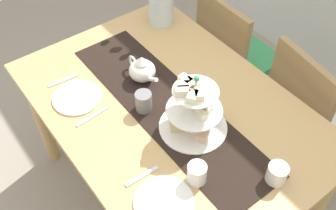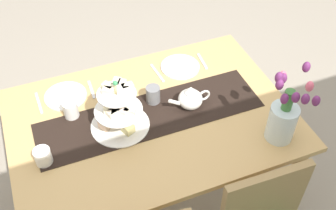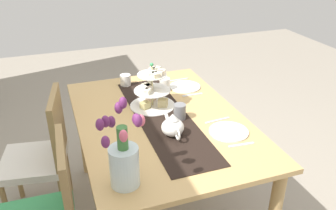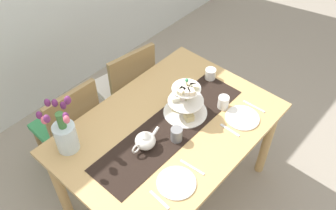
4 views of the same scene
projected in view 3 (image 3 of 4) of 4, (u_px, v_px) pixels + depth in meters
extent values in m
cube|color=tan|center=(161.00, 120.00, 2.20)|extent=(1.46, 1.01, 0.03)
cylinder|color=tan|center=(184.00, 115.00, 3.06)|extent=(0.07, 0.07, 0.75)
cylinder|color=tan|center=(83.00, 133.00, 2.80)|extent=(0.07, 0.07, 0.75)
cube|color=olive|center=(66.00, 182.00, 1.79)|extent=(0.42, 0.05, 0.45)
cylinder|color=olive|center=(18.00, 175.00, 2.60)|extent=(0.04, 0.04, 0.41)
cylinder|color=olive|center=(7.00, 209.00, 2.28)|extent=(0.04, 0.04, 0.41)
cylinder|color=olive|center=(68.00, 169.00, 2.65)|extent=(0.04, 0.04, 0.41)
cylinder|color=olive|center=(64.00, 202.00, 2.34)|extent=(0.04, 0.04, 0.41)
cube|color=silver|center=(34.00, 161.00, 2.36)|extent=(0.48, 0.48, 0.05)
cube|color=olive|center=(58.00, 127.00, 2.28)|extent=(0.42, 0.10, 0.45)
cube|color=black|center=(163.00, 117.00, 2.20)|extent=(1.19, 0.32, 0.00)
cylinder|color=beige|center=(152.00, 87.00, 2.27)|extent=(0.01, 0.01, 0.28)
cylinder|color=white|center=(153.00, 105.00, 2.33)|extent=(0.30, 0.30, 0.01)
cylinder|color=white|center=(152.00, 90.00, 2.28)|extent=(0.24, 0.24, 0.01)
cylinder|color=white|center=(152.00, 75.00, 2.23)|extent=(0.19, 0.19, 0.01)
cube|color=beige|center=(151.00, 97.00, 2.39)|extent=(0.07, 0.07, 0.04)
cube|color=#D3C47C|center=(145.00, 105.00, 2.28)|extent=(0.07, 0.07, 0.04)
cube|color=#D2C084|center=(163.00, 103.00, 2.31)|extent=(0.08, 0.08, 0.05)
cube|color=#F3E9BE|center=(151.00, 85.00, 2.31)|extent=(0.06, 0.05, 0.03)
cube|color=#F3E3C9|center=(147.00, 86.00, 2.30)|extent=(0.06, 0.05, 0.03)
cube|color=#EDE9CA|center=(145.00, 87.00, 2.28)|extent=(0.06, 0.07, 0.03)
cube|color=silver|center=(148.00, 89.00, 2.25)|extent=(0.06, 0.07, 0.03)
cube|color=beige|center=(147.00, 92.00, 2.22)|extent=(0.07, 0.06, 0.03)
cube|color=silver|center=(151.00, 74.00, 2.20)|extent=(0.06, 0.05, 0.03)
cube|color=#F3E5B9|center=(155.00, 75.00, 2.18)|extent=(0.06, 0.04, 0.03)
cube|color=beige|center=(158.00, 73.00, 2.20)|extent=(0.06, 0.07, 0.03)
cube|color=beige|center=(161.00, 72.00, 2.23)|extent=(0.06, 0.07, 0.03)
cube|color=beige|center=(157.00, 70.00, 2.26)|extent=(0.06, 0.07, 0.03)
cube|color=beige|center=(152.00, 70.00, 2.26)|extent=(0.07, 0.06, 0.03)
sphere|color=#389356|center=(152.00, 65.00, 2.20)|extent=(0.02, 0.02, 0.02)
ellipsoid|color=white|center=(173.00, 127.00, 1.99)|extent=(0.13, 0.13, 0.10)
cone|color=white|center=(173.00, 117.00, 1.96)|extent=(0.06, 0.06, 0.04)
cylinder|color=white|center=(167.00, 118.00, 2.06)|extent=(0.07, 0.02, 0.06)
torus|color=white|center=(178.00, 134.00, 1.92)|extent=(0.07, 0.01, 0.07)
cylinder|color=silver|center=(124.00, 167.00, 1.59)|extent=(0.14, 0.14, 0.20)
cylinder|color=#3D7538|center=(122.00, 139.00, 1.52)|extent=(0.05, 0.05, 0.12)
ellipsoid|color=#6B2860|center=(119.00, 108.00, 1.53)|extent=(0.04, 0.04, 0.06)
ellipsoid|color=#6B2860|center=(111.00, 122.00, 1.53)|extent=(0.04, 0.04, 0.06)
ellipsoid|color=#6B2860|center=(105.00, 121.00, 1.48)|extent=(0.04, 0.04, 0.06)
ellipsoid|color=#6B2860|center=(100.00, 125.00, 1.45)|extent=(0.04, 0.04, 0.06)
ellipsoid|color=#6B2860|center=(105.00, 142.00, 1.41)|extent=(0.04, 0.04, 0.06)
ellipsoid|color=#E5607A|center=(123.00, 136.00, 1.41)|extent=(0.04, 0.04, 0.06)
ellipsoid|color=#6B2860|center=(138.00, 121.00, 1.40)|extent=(0.04, 0.04, 0.06)
ellipsoid|color=#E5607A|center=(141.00, 120.00, 1.50)|extent=(0.04, 0.04, 0.06)
ellipsoid|color=#6B2860|center=(136.00, 119.00, 1.51)|extent=(0.04, 0.04, 0.06)
ellipsoid|color=#6B2860|center=(123.00, 103.00, 1.52)|extent=(0.04, 0.04, 0.06)
cylinder|color=white|center=(125.00, 80.00, 2.63)|extent=(0.08, 0.08, 0.08)
cylinder|color=white|center=(229.00, 132.00, 2.04)|extent=(0.23, 0.23, 0.01)
cube|color=silver|center=(241.00, 145.00, 1.92)|extent=(0.03, 0.15, 0.01)
cube|color=silver|center=(217.00, 120.00, 2.16)|extent=(0.03, 0.17, 0.01)
cylinder|color=white|center=(185.00, 87.00, 2.61)|extent=(0.23, 0.23, 0.01)
cube|color=silver|center=(193.00, 95.00, 2.49)|extent=(0.02, 0.15, 0.01)
cube|color=silver|center=(178.00, 80.00, 2.73)|extent=(0.02, 0.17, 0.01)
cylinder|color=slate|center=(180.00, 111.00, 2.16)|extent=(0.08, 0.08, 0.09)
cylinder|color=white|center=(165.00, 84.00, 2.54)|extent=(0.08, 0.08, 0.09)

